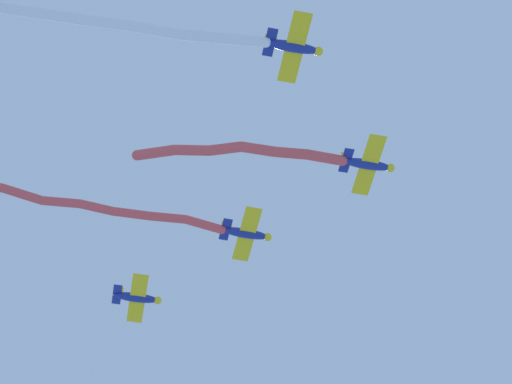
% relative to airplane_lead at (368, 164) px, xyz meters
% --- Properties ---
extents(airplane_lead, '(5.15, 5.03, 1.48)m').
position_rel_airplane_lead_xyz_m(airplane_lead, '(0.00, 0.00, 0.00)').
color(airplane_lead, navy).
extents(smoke_trail_lead, '(13.77, 10.51, 1.06)m').
position_rel_airplane_lead_xyz_m(smoke_trail_lead, '(-7.57, -6.80, -0.02)').
color(smoke_trail_lead, '#DB4C4C').
extents(airplane_left_wing, '(5.23, 4.94, 1.48)m').
position_rel_airplane_lead_xyz_m(airplane_left_wing, '(-12.03, 0.28, 0.00)').
color(airplane_left_wing, navy).
extents(smoke_trail_left_wing, '(20.54, 24.77, 1.63)m').
position_rel_airplane_lead_xyz_m(smoke_trail_left_wing, '(-23.52, -13.09, 0.05)').
color(smoke_trail_left_wing, '#DB4C4C').
extents(airplane_right_wing, '(5.17, 5.01, 1.48)m').
position_rel_airplane_lead_xyz_m(airplane_right_wing, '(0.99, -11.99, 0.30)').
color(airplane_right_wing, navy).
extents(smoke_trail_right_wing, '(19.69, 18.31, 1.85)m').
position_rel_airplane_lead_xyz_m(smoke_trail_right_wing, '(-9.95, -22.26, 0.52)').
color(smoke_trail_right_wing, white).
extents(airplane_slot, '(5.12, 5.06, 1.48)m').
position_rel_airplane_lead_xyz_m(airplane_slot, '(-24.06, 0.56, -0.30)').
color(airplane_slot, navy).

